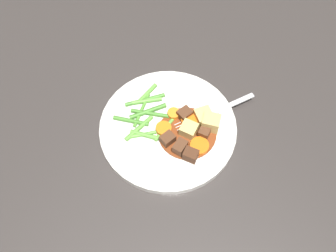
{
  "coord_description": "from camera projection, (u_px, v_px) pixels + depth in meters",
  "views": [
    {
      "loc": [
        0.21,
        -0.27,
        0.63
      ],
      "look_at": [
        0.0,
        0.0,
        0.02
      ],
      "focal_mm": 38.87,
      "sensor_mm": 36.0,
      "label": 1
    }
  ],
  "objects": [
    {
      "name": "ground_plane",
      "position": [
        168.0,
        130.0,
        0.71
      ],
      "size": [
        3.0,
        3.0,
        0.0
      ],
      "primitive_type": "plane",
      "color": "#383330"
    },
    {
      "name": "dinner_plate",
      "position": [
        168.0,
        128.0,
        0.71
      ],
      "size": [
        0.27,
        0.27,
        0.02
      ],
      "primitive_type": "cylinder",
      "color": "white",
      "rests_on": "ground_plane"
    },
    {
      "name": "stew_sauce",
      "position": [
        187.0,
        133.0,
        0.69
      ],
      "size": [
        0.11,
        0.11,
        0.0
      ],
      "primitive_type": "cylinder",
      "color": "brown",
      "rests_on": "dinner_plate"
    },
    {
      "name": "carrot_slice_0",
      "position": [
        201.0,
        145.0,
        0.68
      ],
      "size": [
        0.05,
        0.05,
        0.01
      ],
      "primitive_type": "cylinder",
      "rotation": [
        0.0,
        0.0,
        3.8
      ],
      "color": "orange",
      "rests_on": "dinner_plate"
    },
    {
      "name": "carrot_slice_1",
      "position": [
        162.0,
        128.0,
        0.69
      ],
      "size": [
        0.04,
        0.04,
        0.01
      ],
      "primitive_type": "cylinder",
      "rotation": [
        0.0,
        0.0,
        1.3
      ],
      "color": "orange",
      "rests_on": "dinner_plate"
    },
    {
      "name": "carrot_slice_2",
      "position": [
        174.0,
        114.0,
        0.71
      ],
      "size": [
        0.03,
        0.03,
        0.01
      ],
      "primitive_type": "cylinder",
      "rotation": [
        0.0,
        0.0,
        4.76
      ],
      "color": "orange",
      "rests_on": "dinner_plate"
    },
    {
      "name": "carrot_slice_3",
      "position": [
        190.0,
        120.0,
        0.7
      ],
      "size": [
        0.04,
        0.04,
        0.01
      ],
      "primitive_type": "cylinder",
      "rotation": [
        0.0,
        0.0,
        4.42
      ],
      "color": "orange",
      "rests_on": "dinner_plate"
    },
    {
      "name": "potato_chunk_0",
      "position": [
        211.0,
        123.0,
        0.69
      ],
      "size": [
        0.04,
        0.04,
        0.03
      ],
      "primitive_type": "cube",
      "rotation": [
        0.0,
        0.0,
        1.98
      ],
      "color": "#DBBC6B",
      "rests_on": "dinner_plate"
    },
    {
      "name": "potato_chunk_1",
      "position": [
        203.0,
        117.0,
        0.7
      ],
      "size": [
        0.04,
        0.04,
        0.03
      ],
      "primitive_type": "cube",
      "rotation": [
        0.0,
        0.0,
        5.74
      ],
      "color": "#DBBC6B",
      "rests_on": "dinner_plate"
    },
    {
      "name": "potato_chunk_2",
      "position": [
        189.0,
        130.0,
        0.68
      ],
      "size": [
        0.03,
        0.03,
        0.02
      ],
      "primitive_type": "cube",
      "rotation": [
        0.0,
        0.0,
        1.77
      ],
      "color": "#DBBC6B",
      "rests_on": "dinner_plate"
    },
    {
      "name": "meat_chunk_0",
      "position": [
        185.0,
        114.0,
        0.7
      ],
      "size": [
        0.03,
        0.03,
        0.02
      ],
      "primitive_type": "cube",
      "rotation": [
        0.0,
        0.0,
        4.47
      ],
      "color": "#56331E",
      "rests_on": "dinner_plate"
    },
    {
      "name": "meat_chunk_1",
      "position": [
        180.0,
        147.0,
        0.67
      ],
      "size": [
        0.02,
        0.03,
        0.02
      ],
      "primitive_type": "cube",
      "rotation": [
        0.0,
        0.0,
        3.24
      ],
      "color": "#56331E",
      "rests_on": "dinner_plate"
    },
    {
      "name": "meat_chunk_2",
      "position": [
        191.0,
        155.0,
        0.66
      ],
      "size": [
        0.03,
        0.03,
        0.02
      ],
      "primitive_type": "cube",
      "rotation": [
        0.0,
        0.0,
        3.38
      ],
      "color": "#4C2B19",
      "rests_on": "dinner_plate"
    },
    {
      "name": "meat_chunk_3",
      "position": [
        168.0,
        139.0,
        0.68
      ],
      "size": [
        0.03,
        0.03,
        0.02
      ],
      "primitive_type": "cube",
      "rotation": [
        0.0,
        0.0,
        2.93
      ],
      "color": "#56331E",
      "rests_on": "dinner_plate"
    },
    {
      "name": "meat_chunk_4",
      "position": [
        205.0,
        132.0,
        0.68
      ],
      "size": [
        0.02,
        0.03,
        0.02
      ],
      "primitive_type": "cube",
      "rotation": [
        0.0,
        0.0,
        4.94
      ],
      "color": "#56331E",
      "rests_on": "dinner_plate"
    },
    {
      "name": "green_bean_0",
      "position": [
        131.0,
        121.0,
        0.7
      ],
      "size": [
        0.07,
        0.04,
        0.01
      ],
      "primitive_type": "cylinder",
      "rotation": [
        0.0,
        1.57,
        0.44
      ],
      "color": "#4C8E33",
      "rests_on": "dinner_plate"
    },
    {
      "name": "green_bean_1",
      "position": [
        147.0,
        113.0,
        0.71
      ],
      "size": [
        0.04,
        0.07,
        0.01
      ],
      "primitive_type": "cylinder",
      "rotation": [
        0.0,
        1.57,
        1.06
      ],
      "color": "#4C8E33",
      "rests_on": "dinner_plate"
    },
    {
      "name": "green_bean_2",
      "position": [
        164.0,
        129.0,
        0.69
      ],
      "size": [
        0.01,
        0.06,
        0.01
      ],
      "primitive_type": "cylinder",
      "rotation": [
        0.0,
        1.57,
        1.61
      ],
      "color": "#66AD42",
      "rests_on": "dinner_plate"
    },
    {
      "name": "green_bean_3",
      "position": [
        151.0,
        114.0,
        0.71
      ],
      "size": [
        0.07,
        0.04,
        0.01
      ],
      "primitive_type": "cylinder",
      "rotation": [
        0.0,
        1.57,
        0.48
      ],
      "color": "#4C8E33",
      "rests_on": "dinner_plate"
    },
    {
      "name": "green_bean_4",
      "position": [
        145.0,
        135.0,
        0.69
      ],
      "size": [
        0.05,
        0.03,
        0.01
      ],
      "primitive_type": "cylinder",
      "rotation": [
        0.0,
        1.57,
        0.38
      ],
      "color": "#66AD42",
      "rests_on": "dinner_plate"
    },
    {
      "name": "green_bean_5",
      "position": [
        142.0,
        110.0,
        0.71
      ],
      "size": [
        0.03,
        0.08,
        0.01
      ],
      "primitive_type": "cylinder",
      "rotation": [
        0.0,
        1.57,
        1.9
      ],
      "color": "#599E38",
      "rests_on": "dinner_plate"
    },
    {
      "name": "green_bean_6",
      "position": [
        145.0,
        100.0,
        0.73
      ],
      "size": [
        0.05,
        0.07,
        0.01
      ],
      "primitive_type": "cylinder",
      "rotation": [
        0.0,
        1.57,
        0.96
      ],
      "color": "#4C8E33",
      "rests_on": "dinner_plate"
    },
    {
      "name": "green_bean_7",
      "position": [
        147.0,
        101.0,
        0.72
      ],
      "size": [
        0.05,
        0.05,
        0.01
      ],
      "primitive_type": "cylinder",
      "rotation": [
        0.0,
        1.57,
        0.83
      ],
      "color": "#66AD42",
      "rests_on": "dinner_plate"
    },
    {
      "name": "green_bean_8",
      "position": [
        139.0,
        128.0,
        0.69
      ],
      "size": [
        0.02,
        0.07,
        0.01
      ],
      "primitive_type": "cylinder",
      "rotation": [
        0.0,
        1.57,
        1.47
      ],
      "color": "#66AD42",
      "rests_on": "dinner_plate"
    },
    {
      "name": "green_bean_9",
      "position": [
        150.0,
        133.0,
        0.69
      ],
      "size": [
        0.05,
        0.06,
        0.01
      ],
      "primitive_type": "cylinder",
      "rotation": [
        0.0,
        1.57,
        0.88
      ],
      "color": "#66AD42",
      "rests_on": "dinner_plate"
    },
    {
      "name": "green_bean_10",
      "position": [
        147.0,
        93.0,
        0.73
      ],
      "size": [
        0.01,
        0.05,
        0.01
      ],
      "primitive_type": "cylinder",
      "rotation": [
        0.0,
        1.57,
        1.57
      ],
      "color": "#66AD42",
      "rests_on": "dinner_plate"
    },
    {
      "name": "fork",
      "position": [
        213.0,
        113.0,
        0.71
      ],
      "size": [
        0.09,
        0.17,
        0.0
      ],
      "color": "silver",
      "rests_on": "dinner_plate"
    }
  ]
}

